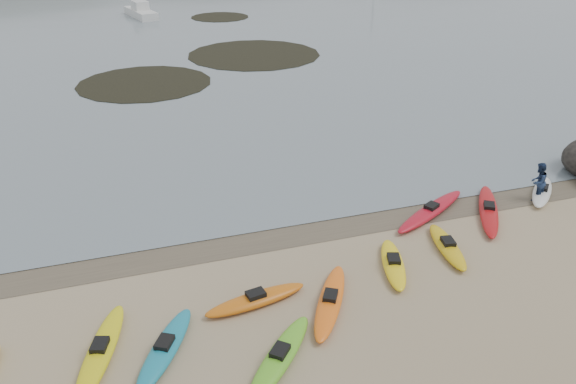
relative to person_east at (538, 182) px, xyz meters
name	(u,v)px	position (x,y,z in m)	size (l,w,h in m)	color
ground	(288,227)	(-10.40, 1.01, -0.82)	(600.00, 600.00, 0.00)	tan
wet_sand	(290,231)	(-10.40, 0.71, -0.81)	(60.00, 60.00, 0.00)	brown
kayaks	(309,280)	(-10.88, -2.63, -0.65)	(24.23, 8.81, 0.34)	teal
person_east	(538,182)	(0.00, 0.00, 0.00)	(0.79, 0.62, 1.63)	navy
kelp_mats	(215,55)	(-7.59, 29.02, -0.79)	(19.18, 31.24, 0.04)	black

